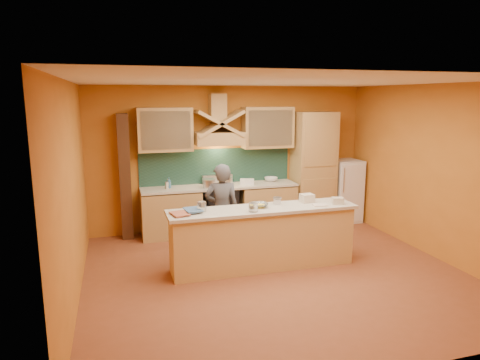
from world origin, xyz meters
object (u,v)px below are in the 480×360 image
object	(u,v)px
person	(222,210)
mixing_bowl	(259,205)
stove	(220,209)
fridge	(345,191)
kitchen_scale	(277,202)

from	to	relation	value
person	mixing_bowl	size ratio (longest dim) A/B	5.88
stove	mixing_bowl	bearing A→B (deg)	-85.22
stove	fridge	bearing A→B (deg)	0.00
kitchen_scale	person	bearing A→B (deg)	164.11
fridge	person	world-z (taller)	person
stove	fridge	size ratio (longest dim) A/B	0.69
person	mixing_bowl	xyz separation A→B (m)	(0.43, -0.61, 0.21)
stove	fridge	xyz separation A→B (m)	(2.70, 0.00, 0.20)
person	stove	bearing A→B (deg)	-89.81
stove	mixing_bowl	distance (m)	1.93
fridge	mixing_bowl	distance (m)	3.17
person	fridge	bearing A→B (deg)	-144.49
fridge	kitchen_scale	distance (m)	2.86
fridge	kitchen_scale	world-z (taller)	fridge
person	kitchen_scale	xyz separation A→B (m)	(0.76, -0.53, 0.22)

